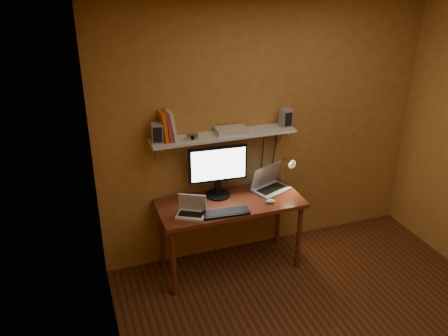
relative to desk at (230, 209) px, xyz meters
name	(u,v)px	position (x,y,z in m)	size (l,w,h in m)	color
room	(357,205)	(0.49, -1.28, 0.64)	(3.44, 3.24, 2.64)	#4F3014
desk	(230,209)	(0.00, 0.00, 0.00)	(1.40, 0.60, 0.75)	maroon
wall_shelf	(224,136)	(0.00, 0.19, 0.69)	(1.40, 0.25, 0.21)	silver
monitor	(218,169)	(-0.07, 0.16, 0.38)	(0.57, 0.26, 0.52)	black
laptop	(269,183)	(0.45, 0.12, 0.15)	(0.42, 0.36, 0.26)	gray
netbook	(192,209)	(-0.42, -0.11, 0.14)	(0.31, 0.29, 0.19)	silver
keyboard	(226,213)	(-0.12, -0.21, 0.10)	(0.43, 0.14, 0.02)	black
mouse	(270,201)	(0.35, -0.15, 0.10)	(0.09, 0.06, 0.03)	silver
desk_lamp	(288,167)	(0.66, 0.13, 0.29)	(0.09, 0.23, 0.38)	silver
speaker_left	(158,133)	(-0.63, 0.18, 0.80)	(0.10, 0.10, 0.18)	gray
speaker_right	(286,118)	(0.64, 0.19, 0.80)	(0.10, 0.10, 0.18)	gray
books	(167,126)	(-0.53, 0.22, 0.85)	(0.14, 0.19, 0.27)	#D6630F
shelf_camera	(192,137)	(-0.32, 0.13, 0.74)	(0.11, 0.06, 0.06)	silver
router	(231,131)	(0.08, 0.20, 0.73)	(0.29, 0.19, 0.05)	silver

